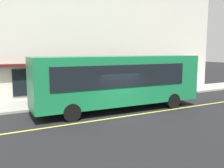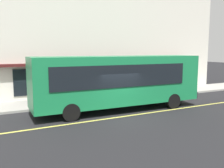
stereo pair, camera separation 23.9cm
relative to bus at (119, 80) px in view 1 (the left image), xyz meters
name	(u,v)px [view 1 (the left image)]	position (x,y,z in m)	size (l,w,h in m)	color
ground	(123,117)	(-0.64, -1.52, -1.99)	(120.00, 120.00, 0.00)	black
sidewalk	(88,100)	(-0.64, 3.79, -1.91)	(80.00, 3.11, 0.15)	#9E9B93
lane_centre_stripe	(123,117)	(-0.64, -1.52, -1.98)	(36.00, 0.16, 0.01)	#D8D14C
storefront_building	(80,44)	(1.55, 11.04, 2.55)	(24.71, 12.02, 9.08)	silver
bus	(119,80)	(0.00, 0.00, 0.00)	(11.20, 2.87, 3.50)	#197F47
traffic_light	(41,71)	(-4.33, 2.86, 0.55)	(0.30, 0.52, 3.20)	#2D2D33
pedestrian_near_storefront	(181,78)	(9.37, 4.30, -0.82)	(0.34, 0.34, 1.69)	black
pedestrian_at_corner	(167,77)	(8.03, 4.70, -0.72)	(0.34, 0.34, 1.84)	black
pedestrian_by_curb	(92,85)	(-0.03, 4.39, -0.89)	(0.34, 0.34, 1.58)	black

